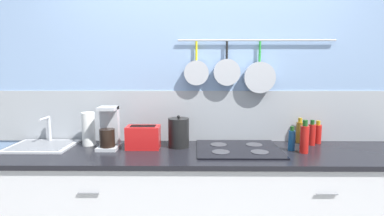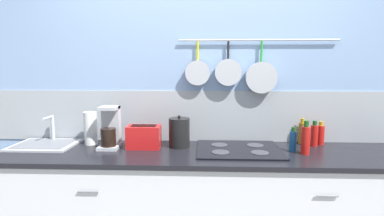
% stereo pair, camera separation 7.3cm
% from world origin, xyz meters
% --- Properties ---
extents(wall_back, '(7.20, 0.14, 2.60)m').
position_xyz_m(wall_back, '(0.00, 0.36, 1.27)').
color(wall_back, '#84A3CC').
rests_on(wall_back, ground_plane).
extents(cabinet_base, '(3.08, 0.63, 0.85)m').
position_xyz_m(cabinet_base, '(0.00, -0.00, 0.42)').
color(cabinet_base, silver).
rests_on(cabinet_base, ground_plane).
extents(countertop, '(3.12, 0.65, 0.03)m').
position_xyz_m(countertop, '(0.00, 0.00, 0.87)').
color(countertop, black).
rests_on(countertop, cabinet_base).
extents(sink_basin, '(0.48, 0.38, 0.22)m').
position_xyz_m(sink_basin, '(-1.28, 0.12, 0.90)').
color(sink_basin, '#B7BABF').
rests_on(sink_basin, countertop).
extents(paper_towel_roll, '(0.10, 0.10, 0.27)m').
position_xyz_m(paper_towel_roll, '(-0.93, 0.18, 1.02)').
color(paper_towel_roll, white).
rests_on(paper_towel_roll, countertop).
extents(coffee_maker, '(0.15, 0.18, 0.32)m').
position_xyz_m(coffee_maker, '(-0.74, 0.09, 1.02)').
color(coffee_maker, '#B7BABF').
rests_on(coffee_maker, countertop).
extents(toaster, '(0.27, 0.15, 0.18)m').
position_xyz_m(toaster, '(-0.48, 0.09, 0.97)').
color(toaster, red).
rests_on(toaster, countertop).
extents(kettle, '(0.16, 0.16, 0.25)m').
position_xyz_m(kettle, '(-0.21, 0.14, 1.00)').
color(kettle, black).
rests_on(kettle, countertop).
extents(cooktop, '(0.63, 0.51, 0.01)m').
position_xyz_m(cooktop, '(0.25, 0.05, 0.89)').
color(cooktop, black).
rests_on(cooktop, countertop).
extents(bottle_olive_oil, '(0.05, 0.05, 0.18)m').
position_xyz_m(bottle_olive_oil, '(0.65, 0.05, 0.96)').
color(bottle_olive_oil, navy).
rests_on(bottle_olive_oil, countertop).
extents(bottle_dish_soap, '(0.06, 0.06, 0.24)m').
position_xyz_m(bottle_dish_soap, '(0.72, -0.02, 0.99)').
color(bottle_dish_soap, red).
rests_on(bottle_dish_soap, countertop).
extents(bottle_vinegar, '(0.06, 0.06, 0.21)m').
position_xyz_m(bottle_vinegar, '(0.79, 0.28, 0.98)').
color(bottle_vinegar, '#8C5919').
rests_on(bottle_vinegar, countertop).
extents(bottle_hot_sauce, '(0.06, 0.06, 0.20)m').
position_xyz_m(bottle_hot_sauce, '(0.86, 0.20, 0.97)').
color(bottle_hot_sauce, red).
rests_on(bottle_hot_sauce, countertop).
extents(bottle_cooking_wine, '(0.06, 0.06, 0.19)m').
position_xyz_m(bottle_cooking_wine, '(0.93, 0.26, 0.97)').
color(bottle_cooking_wine, red).
rests_on(bottle_cooking_wine, countertop).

